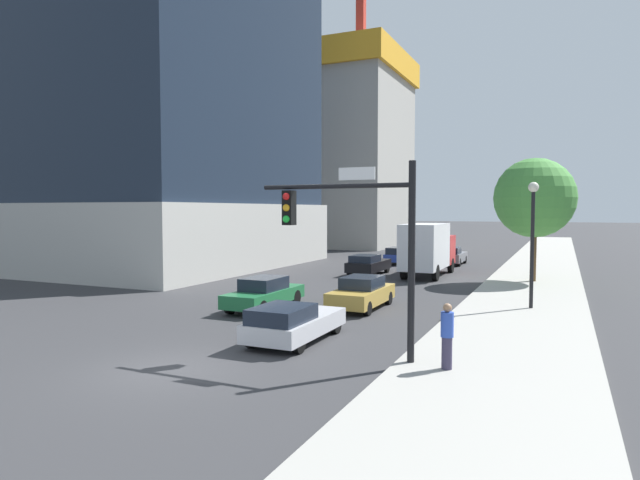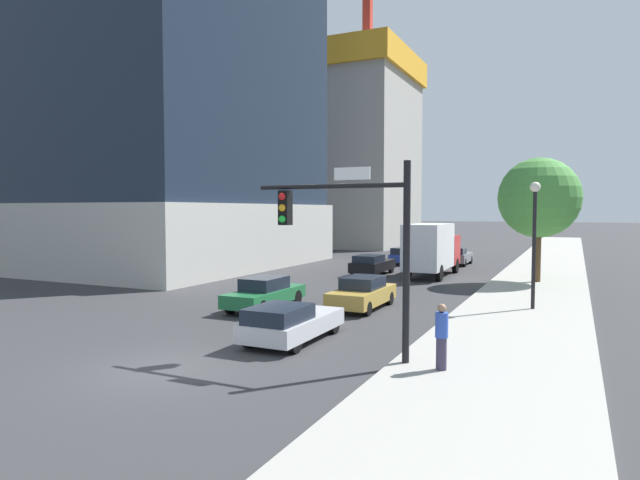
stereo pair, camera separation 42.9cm
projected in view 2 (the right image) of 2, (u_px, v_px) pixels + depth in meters
The scene contains 14 objects.
ground_plane at pixel (164, 369), 14.98m from camera, with size 400.00×400.00×0.00m, color #333335.
sidewalk at pixel (535, 289), 29.48m from camera, with size 5.31×120.00×0.15m, color #9E9B93.
construction_building at pixel (345, 141), 66.89m from camera, with size 18.42×16.31×32.08m.
traffic_light_pole at pixel (349, 227), 15.58m from camera, with size 4.74×0.48×5.59m.
street_lamp at pixel (534, 225), 23.08m from camera, with size 0.44×0.44×5.44m.
street_tree at pixel (539, 198), 31.76m from camera, with size 4.70×4.70×7.31m.
car_silver at pixel (290, 322), 18.01m from camera, with size 1.89×4.33×1.32m.
car_black at pixel (372, 264), 36.55m from camera, with size 1.84×4.42×1.39m.
car_blue at pixel (406, 256), 43.89m from camera, with size 1.92×4.05×1.39m.
car_gray at pixel (457, 256), 43.16m from camera, with size 1.80×4.02×1.45m.
car_green at pixel (265, 293), 23.99m from camera, with size 1.74×4.58×1.42m.
car_gold at pixel (362, 293), 24.09m from camera, with size 1.81×4.35×1.43m.
box_truck at pixel (432, 248), 35.48m from camera, with size 2.29×7.19×3.49m.
pedestrian_blue_shirt at pixel (442, 336), 14.34m from camera, with size 0.34×0.34×1.77m.
Camera 2 is at (10.24, -11.48, 4.40)m, focal length 30.41 mm.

